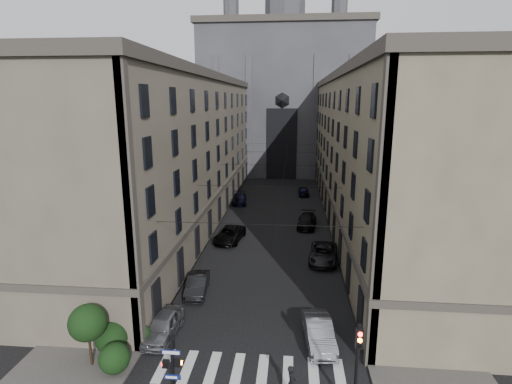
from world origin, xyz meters
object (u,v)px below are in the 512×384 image
(car_left_midfar, at_px, (230,234))
(car_left_far, at_px, (240,199))
(pedestrian_signal_left, at_px, (173,372))
(car_right_midnear, at_px, (323,254))
(car_left_midnear, at_px, (197,285))
(gothic_tower, at_px, (284,90))
(car_right_far, at_px, (304,191))
(pedestrian, at_px, (291,382))
(car_right_near, at_px, (319,332))
(car_right_midfar, at_px, (307,221))
(traffic_light_right, at_px, (357,361))
(car_left_near, at_px, (163,326))

(car_left_midfar, relative_size, car_left_far, 1.09)
(pedestrian_signal_left, bearing_deg, car_right_midnear, 66.34)
(car_left_midnear, xyz_separation_m, car_right_midnear, (10.88, 7.74, 0.05))
(gothic_tower, relative_size, car_left_far, 11.20)
(car_right_far, relative_size, pedestrian, 2.11)
(car_left_midfar, relative_size, car_right_far, 1.37)
(car_right_near, bearing_deg, pedestrian_signal_left, -145.27)
(car_right_far, bearing_deg, car_right_midfar, -92.13)
(car_right_midfar, xyz_separation_m, car_right_far, (-0.02, 16.98, -0.08))
(car_left_midfar, distance_m, pedestrian, 24.95)
(traffic_light_right, height_order, car_left_far, traffic_light_right)
(car_left_midnear, bearing_deg, traffic_light_right, -53.57)
(car_left_midnear, xyz_separation_m, car_right_near, (9.59, -6.18, 0.06))
(gothic_tower, relative_size, car_left_near, 12.49)
(car_right_far, bearing_deg, car_right_midnear, -89.54)
(car_right_near, height_order, car_right_midnear, car_right_near)
(gothic_tower, bearing_deg, car_right_near, -86.40)
(car_left_near, relative_size, car_right_midfar, 0.86)
(car_right_midfar, bearing_deg, car_left_far, 138.76)
(pedestrian_signal_left, relative_size, pedestrian, 2.04)
(car_left_near, relative_size, car_right_far, 1.12)
(gothic_tower, bearing_deg, car_left_near, -95.29)
(gothic_tower, distance_m, car_right_midfar, 45.51)
(car_left_midfar, bearing_deg, car_left_midnear, -85.47)
(car_left_near, xyz_separation_m, car_right_midnear, (11.69, 14.05, 0.01))
(car_right_midnear, bearing_deg, pedestrian_signal_left, -106.78)
(pedestrian, bearing_deg, pedestrian_signal_left, 98.57)
(car_left_near, height_order, car_right_midnear, car_right_midnear)
(traffic_light_right, bearing_deg, car_right_midfar, 92.55)
(car_right_near, distance_m, car_right_far, 41.82)
(gothic_tower, relative_size, car_right_midfar, 10.70)
(gothic_tower, xyz_separation_m, car_left_near, (-6.20, -66.96, -17.01))
(car_left_near, distance_m, car_left_midfar, 18.98)
(car_right_midfar, bearing_deg, pedestrian, -87.48)
(car_right_far, bearing_deg, traffic_light_right, -90.51)
(car_left_midfar, bearing_deg, car_right_far, 76.77)
(gothic_tower, relative_size, car_right_near, 11.76)
(gothic_tower, relative_size, car_right_midnear, 10.06)
(traffic_light_right, height_order, car_left_midfar, traffic_light_right)
(pedestrian, bearing_deg, car_right_near, -24.46)
(car_right_midnear, bearing_deg, car_left_far, 124.34)
(traffic_light_right, bearing_deg, car_left_midnear, 131.56)
(car_right_near, height_order, car_right_midfar, car_right_near)
(car_right_near, bearing_deg, car_left_far, 99.72)
(car_left_far, bearing_deg, pedestrian, -84.90)
(car_left_midnear, distance_m, car_right_far, 36.90)
(car_right_near, bearing_deg, car_left_midnear, 141.24)
(car_right_far, bearing_deg, car_left_far, -150.30)
(pedestrian_signal_left, relative_size, car_right_far, 0.97)
(car_left_midnear, bearing_deg, car_right_far, 69.81)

